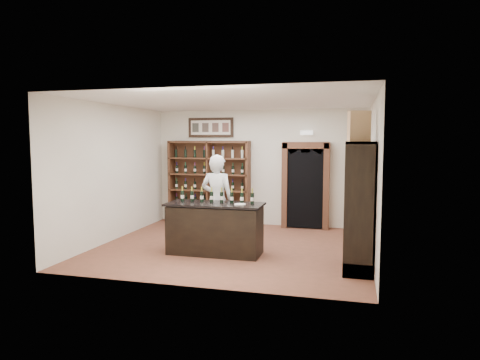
# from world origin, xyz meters

# --- Properties ---
(floor) EXTENTS (5.50, 5.50, 0.00)m
(floor) POSITION_xyz_m (0.00, 0.00, 0.00)
(floor) COLOR brown
(floor) RESTS_ON ground
(ceiling) EXTENTS (5.50, 5.50, 0.00)m
(ceiling) POSITION_xyz_m (0.00, 0.00, 3.00)
(ceiling) COLOR white
(ceiling) RESTS_ON wall_back
(wall_back) EXTENTS (5.50, 0.04, 3.00)m
(wall_back) POSITION_xyz_m (0.00, 2.50, 1.50)
(wall_back) COLOR white
(wall_back) RESTS_ON ground
(wall_left) EXTENTS (0.04, 5.00, 3.00)m
(wall_left) POSITION_xyz_m (-2.75, 0.00, 1.50)
(wall_left) COLOR white
(wall_left) RESTS_ON ground
(wall_right) EXTENTS (0.04, 5.00, 3.00)m
(wall_right) POSITION_xyz_m (2.75, 0.00, 1.50)
(wall_right) COLOR white
(wall_right) RESTS_ON ground
(wine_shelf) EXTENTS (2.20, 0.38, 2.20)m
(wine_shelf) POSITION_xyz_m (-1.30, 2.33, 1.10)
(wine_shelf) COLOR #4F2A1B
(wine_shelf) RESTS_ON ground
(framed_picture) EXTENTS (1.25, 0.04, 0.52)m
(framed_picture) POSITION_xyz_m (-1.30, 2.47, 2.55)
(framed_picture) COLOR black
(framed_picture) RESTS_ON wall_back
(arched_doorway) EXTENTS (1.17, 0.35, 2.17)m
(arched_doorway) POSITION_xyz_m (1.25, 2.33, 1.14)
(arched_doorway) COLOR black
(arched_doorway) RESTS_ON ground
(emergency_light) EXTENTS (0.30, 0.10, 0.10)m
(emergency_light) POSITION_xyz_m (1.25, 2.42, 2.40)
(emergency_light) COLOR white
(emergency_light) RESTS_ON wall_back
(tasting_counter) EXTENTS (1.88, 0.78, 1.00)m
(tasting_counter) POSITION_xyz_m (-0.20, -0.60, 0.49)
(tasting_counter) COLOR black
(tasting_counter) RESTS_ON ground
(counter_bottle_0) EXTENTS (0.07, 0.07, 0.30)m
(counter_bottle_0) POSITION_xyz_m (-0.92, -0.48, 1.11)
(counter_bottle_0) COLOR black
(counter_bottle_0) RESTS_ON tasting_counter
(counter_bottle_1) EXTENTS (0.07, 0.07, 0.30)m
(counter_bottle_1) POSITION_xyz_m (-0.71, -0.48, 1.11)
(counter_bottle_1) COLOR black
(counter_bottle_1) RESTS_ON tasting_counter
(counter_bottle_2) EXTENTS (0.07, 0.07, 0.30)m
(counter_bottle_2) POSITION_xyz_m (-0.51, -0.48, 1.11)
(counter_bottle_2) COLOR black
(counter_bottle_2) RESTS_ON tasting_counter
(counter_bottle_3) EXTENTS (0.07, 0.07, 0.30)m
(counter_bottle_3) POSITION_xyz_m (-0.30, -0.48, 1.11)
(counter_bottle_3) COLOR black
(counter_bottle_3) RESTS_ON tasting_counter
(counter_bottle_4) EXTENTS (0.07, 0.07, 0.30)m
(counter_bottle_4) POSITION_xyz_m (-0.10, -0.48, 1.11)
(counter_bottle_4) COLOR black
(counter_bottle_4) RESTS_ON tasting_counter
(counter_bottle_5) EXTENTS (0.07, 0.07, 0.30)m
(counter_bottle_5) POSITION_xyz_m (0.11, -0.48, 1.11)
(counter_bottle_5) COLOR black
(counter_bottle_5) RESTS_ON tasting_counter
(counter_bottle_6) EXTENTS (0.07, 0.07, 0.30)m
(counter_bottle_6) POSITION_xyz_m (0.31, -0.48, 1.11)
(counter_bottle_6) COLOR black
(counter_bottle_6) RESTS_ON tasting_counter
(counter_bottle_7) EXTENTS (0.07, 0.07, 0.30)m
(counter_bottle_7) POSITION_xyz_m (0.52, -0.48, 1.11)
(counter_bottle_7) COLOR black
(counter_bottle_7) RESTS_ON tasting_counter
(side_cabinet) EXTENTS (0.48, 1.20, 2.20)m
(side_cabinet) POSITION_xyz_m (2.52, -0.90, 0.75)
(side_cabinet) COLOR black
(side_cabinet) RESTS_ON ground
(shopkeeper) EXTENTS (0.74, 0.52, 1.92)m
(shopkeeper) POSITION_xyz_m (-0.34, 0.00, 0.96)
(shopkeeper) COLOR silver
(shopkeeper) RESTS_ON ground
(plate) EXTENTS (0.22, 0.22, 0.02)m
(plate) POSITION_xyz_m (0.33, -0.68, 1.01)
(plate) COLOR silver
(plate) RESTS_ON tasting_counter
(wine_crate) EXTENTS (0.40, 0.27, 0.52)m
(wine_crate) POSITION_xyz_m (2.46, -0.83, 2.46)
(wine_crate) COLOR tan
(wine_crate) RESTS_ON side_cabinet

